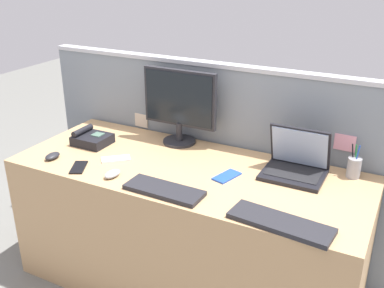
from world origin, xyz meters
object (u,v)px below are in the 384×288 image
Objects in this scene: keyboard_spare at (280,223)px; cell_phone_blue_case at (227,176)px; desk_phone at (92,139)px; keyboard_main at (164,190)px; pen_cup at (354,167)px; cell_phone_black_slab at (79,167)px; laptop at (296,163)px; computer_mouse_left_hand at (112,174)px; desktop_monitor at (179,103)px; cell_phone_white_slab at (116,159)px; computer_mouse_right_hand at (52,156)px.

keyboard_spare is 0.48m from cell_phone_blue_case.
desk_phone is 0.52× the size of keyboard_main.
pen_cup is 1.42m from cell_phone_black_slab.
laptop is 0.94m from computer_mouse_left_hand.
computer_mouse_left_hand is at bearing -98.77° from desktop_monitor.
cell_phone_white_slab is at bearing 125.39° from computer_mouse_left_hand.
laptop is at bearing 104.16° from keyboard_spare.
cell_phone_white_slab is (-0.19, -0.38, -0.24)m from desktop_monitor.
keyboard_spare is at bearing -36.49° from desktop_monitor.
cell_phone_white_slab is (-0.11, 0.17, -0.01)m from computer_mouse_left_hand.
laptop reaches higher than keyboard_spare.
desk_phone is at bearing -149.65° from desktop_monitor.
keyboard_spare is 2.87× the size of cell_phone_blue_case.
computer_mouse_right_hand is (-0.06, -0.27, -0.02)m from desk_phone.
computer_mouse_right_hand is at bearing -102.40° from desk_phone.
computer_mouse_right_hand is 0.21m from cell_phone_black_slab.
laptop is at bearing 48.78° from cell_phone_blue_case.
cell_phone_blue_case is at bearing -33.80° from desktop_monitor.
desk_phone is 0.33m from cell_phone_black_slab.
computer_mouse_right_hand is (-1.24, -0.43, -0.05)m from laptop.
cell_phone_black_slab is at bearing -11.01° from computer_mouse_right_hand.
computer_mouse_left_hand is 0.65× the size of cell_phone_blue_case.
desk_phone is (-1.19, -0.17, -0.03)m from laptop.
cell_phone_black_slab is at bearing -176.36° from keyboard_spare.
pen_cup is at bearing 30.99° from computer_mouse_left_hand.
desk_phone is (-0.45, -0.27, -0.21)m from desktop_monitor.
desktop_monitor is at bearing 85.04° from computer_mouse_left_hand.
keyboard_main is 0.54m from cell_phone_black_slab.
computer_mouse_right_hand is 0.65× the size of cell_phone_blue_case.
keyboard_main is at bearing -176.56° from keyboard_spare.
desktop_monitor is at bearing 112.19° from cell_phone_white_slab.
computer_mouse_right_hand is (-1.32, 0.06, 0.01)m from keyboard_spare.
keyboard_spare is 1.11m from cell_phone_black_slab.
desk_phone is 0.27m from computer_mouse_right_hand.
desk_phone is 1.31× the size of cell_phone_blue_case.
keyboard_spare is 1.32m from computer_mouse_right_hand.
desk_phone reaches higher than computer_mouse_right_hand.
computer_mouse_left_hand is (-0.32, 0.02, 0.01)m from keyboard_main.
keyboard_main is (-0.50, -0.48, -0.05)m from laptop.
pen_cup is at bearing 10.36° from desk_phone.
cell_phone_white_slab is at bearing 21.70° from computer_mouse_right_hand.
desktop_monitor is 1.04× the size of keyboard_spare.
computer_mouse_right_hand and computer_mouse_left_hand have the same top height.
desktop_monitor reaches higher than keyboard_main.
cell_phone_white_slab is (-1.00, 0.21, -0.01)m from keyboard_spare.
keyboard_spare reaches higher than cell_phone_blue_case.
cell_phone_black_slab is (-1.11, 0.04, -0.01)m from keyboard_spare.
keyboard_spare reaches higher than cell_phone_white_slab.
computer_mouse_left_hand is at bearing -150.63° from laptop.
desktop_monitor is 0.57m from cell_phone_blue_case.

